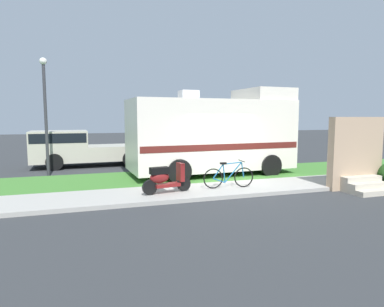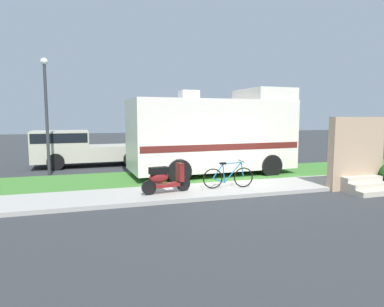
# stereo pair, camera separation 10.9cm
# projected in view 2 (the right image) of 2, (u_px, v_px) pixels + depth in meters

# --- Properties ---
(ground_plane) EXTENTS (80.00, 80.00, 0.00)m
(ground_plane) POSITION_uv_depth(u_px,v_px,m) (226.00, 183.00, 12.10)
(ground_plane) COLOR #2D3033
(sidewalk) EXTENTS (24.00, 2.00, 0.12)m
(sidewalk) POSITION_uv_depth(u_px,v_px,m) (240.00, 189.00, 10.96)
(sidewalk) COLOR #9E9B93
(sidewalk) RESTS_ON ground
(grass_strip) EXTENTS (24.00, 3.40, 0.08)m
(grass_strip) POSITION_uv_depth(u_px,v_px,m) (211.00, 175.00, 13.52)
(grass_strip) COLOR #3D752D
(grass_strip) RESTS_ON ground
(motorhome_rv) EXTENTS (6.75, 2.98, 3.57)m
(motorhome_rv) POSITION_uv_depth(u_px,v_px,m) (214.00, 134.00, 13.69)
(motorhome_rv) COLOR silver
(motorhome_rv) RESTS_ON ground
(scooter) EXTENTS (1.56, 0.58, 0.97)m
(scooter) POSITION_uv_depth(u_px,v_px,m) (165.00, 178.00, 10.00)
(scooter) COLOR black
(scooter) RESTS_ON ground
(bicycle) EXTENTS (1.68, 0.52, 0.88)m
(bicycle) POSITION_uv_depth(u_px,v_px,m) (228.00, 177.00, 10.74)
(bicycle) COLOR black
(bicycle) RESTS_ON ground
(pickup_truck_near) EXTENTS (5.73, 2.24, 1.74)m
(pickup_truck_near) POSITION_uv_depth(u_px,v_px,m) (81.00, 147.00, 16.23)
(pickup_truck_near) COLOR #B7B29E
(pickup_truck_near) RESTS_ON ground
(porch_steps) EXTENTS (2.00, 1.26, 2.40)m
(porch_steps) POSITION_uv_depth(u_px,v_px,m) (358.00, 161.00, 10.94)
(porch_steps) COLOR #BCB29E
(porch_steps) RESTS_ON ground
(bottle_green) EXTENTS (0.06, 0.06, 0.24)m
(bottle_green) POSITION_uv_depth(u_px,v_px,m) (361.00, 178.00, 11.91)
(bottle_green) COLOR #B2B2B7
(bottle_green) RESTS_ON ground
(street_lamp_post) EXTENTS (0.28, 0.28, 4.71)m
(street_lamp_post) POSITION_uv_depth(u_px,v_px,m) (46.00, 106.00, 13.33)
(street_lamp_post) COLOR #333338
(street_lamp_post) RESTS_ON ground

